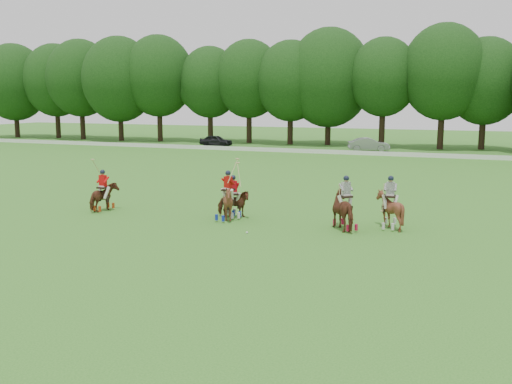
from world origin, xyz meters
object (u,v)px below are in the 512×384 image
(polo_red_b, at_px, (233,203))
(polo_red_c, at_px, (228,202))
(polo_red_a, at_px, (104,196))
(polo_stripe_b, at_px, (390,209))
(car_left, at_px, (216,141))
(polo_stripe_a, at_px, (345,210))
(polo_ball, at_px, (247,233))
(car_mid, at_px, (369,145))

(polo_red_b, relative_size, polo_red_c, 0.90)
(polo_red_b, height_order, polo_red_c, polo_red_c)
(polo_red_a, height_order, polo_stripe_b, polo_red_a)
(polo_red_a, relative_size, polo_stripe_b, 1.13)
(car_left, xyz_separation_m, polo_red_c, (19.04, -38.67, 0.20))
(polo_stripe_a, relative_size, polo_ball, 26.99)
(polo_red_a, height_order, polo_stripe_a, polo_red_a)
(polo_red_a, height_order, polo_ball, polo_red_a)
(polo_red_a, distance_m, polo_stripe_a, 12.62)
(polo_red_a, height_order, polo_red_c, polo_red_c)
(polo_red_b, bearing_deg, polo_red_a, -172.52)
(polo_red_c, bearing_deg, polo_red_b, 90.34)
(polo_stripe_b, bearing_deg, polo_ball, -149.23)
(car_mid, bearing_deg, polo_ball, 166.14)
(polo_stripe_a, bearing_deg, polo_red_a, -177.93)
(polo_red_c, distance_m, polo_stripe_b, 7.54)
(polo_red_c, bearing_deg, polo_red_a, -177.45)
(car_mid, height_order, polo_red_b, polo_red_b)
(car_left, bearing_deg, polo_stripe_b, -144.53)
(polo_stripe_a, xyz_separation_m, polo_ball, (-3.78, -2.36, -0.85))
(polo_red_a, relative_size, polo_red_b, 1.02)
(car_mid, bearing_deg, polo_red_b, 163.54)
(car_mid, bearing_deg, polo_stripe_a, 171.89)
(car_left, distance_m, polo_red_c, 43.11)
(polo_red_b, height_order, polo_ball, polo_red_b)
(car_mid, xyz_separation_m, polo_red_b, (0.39, -38.07, -0.01))
(car_mid, relative_size, polo_red_a, 1.67)
(polo_stripe_b, relative_size, polo_ball, 26.55)
(car_left, xyz_separation_m, car_mid, (18.65, 0.00, 0.06))
(polo_red_a, xyz_separation_m, polo_stripe_b, (14.41, 1.42, 0.10))
(polo_red_a, xyz_separation_m, polo_ball, (8.83, -1.90, -0.73))
(car_left, height_order, polo_stripe_a, polo_stripe_a)
(polo_stripe_b, bearing_deg, polo_red_a, -174.36)
(car_left, relative_size, polo_red_c, 1.36)
(polo_red_b, bearing_deg, car_left, 116.57)
(car_left, bearing_deg, polo_red_b, -153.17)
(car_left, height_order, polo_red_a, polo_red_a)
(car_left, xyz_separation_m, polo_red_b, (19.03, -38.07, 0.05))
(car_mid, height_order, polo_stripe_b, polo_stripe_b)
(polo_stripe_b, bearing_deg, car_mid, 101.81)
(polo_ball, bearing_deg, polo_red_c, 130.35)
(car_mid, distance_m, polo_red_c, 38.68)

